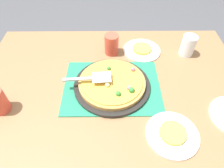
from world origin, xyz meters
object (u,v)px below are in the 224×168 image
Objects in this scene: plate_near_left at (142,50)px; pizza at (112,82)px; pizza_pan at (112,85)px; pizza_server at (92,78)px; cup_corner at (111,44)px; served_slice_right at (173,133)px; cup_near at (188,46)px; plate_far_right at (172,134)px; served_slice_left at (142,49)px.

pizza is at bearing -122.11° from plate_near_left.
pizza_pan is 1.63× the size of pizza_server.
cup_corner is 0.29m from pizza_server.
cup_near is at bearing 70.23° from served_slice_right.
plate_far_right is at bearing -37.44° from pizza_server.
cup_near is at bearing 30.52° from pizza_pan.
pizza_server is at bearing -175.97° from pizza_pan.
cup_corner is (-0.25, 0.54, 0.04)m from served_slice_right.
cup_corner is at bearing 114.77° from plate_far_right.
cup_near reaches higher than pizza_server.
plate_far_right is 1.83× the size of cup_corner.
cup_corner reaches higher than pizza.
served_slice_left is 0.19m from cup_corner.
served_slice_right is (0.25, -0.27, -0.02)m from pizza.
plate_near_left is 0.26m from cup_near.
cup_near is at bearing 26.32° from pizza_server.
served_slice_right reaches higher than plate_far_right.
served_slice_left is 0.56m from served_slice_right.
plate_near_left is 0.95× the size of pizza_server.
cup_corner is (-0.18, -0.01, 0.04)m from served_slice_left.
pizza is 0.36m from served_slice_right.
cup_corner is at bearing 90.79° from pizza_pan.
served_slice_left is at bearing 57.62° from pizza_pan.
pizza_pan is 0.34m from served_slice_left.
served_slice_right is at bearing -83.20° from served_slice_left.
pizza_pan is at bearing 132.37° from served_slice_right.
pizza is 0.37m from plate_far_right.
served_slice_right is 0.56m from cup_near.
pizza is at bearing 132.28° from plate_far_right.
served_slice_left reaches higher than pizza_pan.
pizza_server is (-0.28, -0.29, 0.06)m from plate_near_left.
pizza_server is (-0.10, -0.01, 0.04)m from pizza.
plate_far_right is 0.56m from cup_near.
pizza is at bearing 3.58° from pizza_server.
served_slice_left is (0.18, 0.29, -0.02)m from pizza.
cup_near is (0.43, 0.26, 0.03)m from pizza.
served_slice_left reaches higher than plate_near_left.
cup_near is at bearing 30.67° from pizza.
pizza is 1.50× the size of plate_near_left.
plate_near_left is 0.41m from pizza_server.
pizza_server is at bearing 142.56° from served_slice_right.
pizza is 3.00× the size of served_slice_right.
pizza_server reaches higher than pizza_pan.
cup_near is (0.19, 0.53, 0.06)m from plate_far_right.
cup_corner is at bearing 178.02° from cup_near.
pizza_server reaches higher than served_slice_right.
pizza_pan is 0.28m from cup_corner.
served_slice_left is 0.47× the size of pizza_server.
served_slice_right is (0.25, -0.27, 0.01)m from pizza_pan.
plate_near_left is at bearing 0.00° from served_slice_left.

